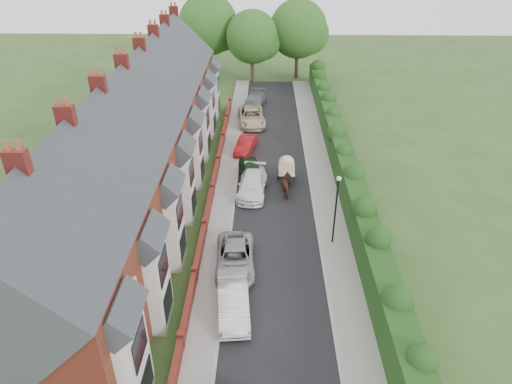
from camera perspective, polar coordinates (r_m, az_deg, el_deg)
ground at (r=28.08m, az=3.47°, el=-11.23°), size 140.00×140.00×0.00m
road at (r=36.97m, az=2.17°, el=0.26°), size 6.00×58.00×0.02m
pavement_hedge_side at (r=37.25m, az=8.49°, el=0.26°), size 2.20×58.00×0.12m
pavement_house_side at (r=37.07m, az=-3.78°, el=0.39°), size 1.70×58.00×0.12m
kerb_hedge_side at (r=37.13m, az=6.89°, el=0.28°), size 0.18×58.00×0.13m
kerb_house_side at (r=37.01m, az=-2.55°, el=0.39°), size 0.18×58.00×0.13m
hedge at (r=36.78m, az=11.46°, el=2.30°), size 2.10×58.00×2.85m
terrace_row at (r=35.33m, az=-14.81°, el=5.84°), size 9.05×40.50×11.50m
garden_wall_row at (r=36.11m, az=-5.51°, el=0.16°), size 0.35×40.35×1.10m
lamppost at (r=29.63m, az=10.02°, el=-1.21°), size 0.32×0.32×5.16m
tree_far_left at (r=62.33m, az=-0.13°, el=18.68°), size 7.14×6.80×9.29m
tree_far_right at (r=64.31m, az=5.63°, el=19.47°), size 7.98×7.60×10.31m
tree_far_back at (r=65.49m, az=-5.60°, el=19.94°), size 8.40×8.00×10.82m
car_silver_a at (r=25.84m, az=-2.86°, el=-13.37°), size 2.14×4.90×1.57m
car_silver_b at (r=28.70m, az=-2.62°, el=-8.23°), size 2.62×5.25×1.43m
car_white at (r=36.23m, az=-0.46°, el=0.98°), size 2.49×5.39×1.52m
car_green at (r=38.00m, az=-0.59°, el=2.51°), size 2.64×4.81×1.55m
car_red at (r=43.07m, az=-1.26°, el=5.93°), size 2.26×4.31×1.35m
car_beige at (r=49.31m, az=-0.56°, el=9.41°), size 3.27×6.05×1.61m
car_grey at (r=54.16m, az=-0.15°, el=11.37°), size 2.92×5.58×1.54m
horse at (r=35.95m, az=3.93°, el=0.76°), size 1.17×2.07×1.66m
horse_cart at (r=37.60m, az=3.83°, el=2.93°), size 1.37×3.03×2.18m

